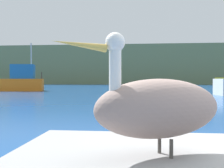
{
  "coord_description": "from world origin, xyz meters",
  "views": [
    {
      "loc": [
        -1.34,
        -2.79,
        1.27
      ],
      "look_at": [
        -3.47,
        17.01,
        0.88
      ],
      "focal_mm": 45.23,
      "sensor_mm": 36.0,
      "label": 1
    }
  ],
  "objects": [
    {
      "name": "pelican",
      "position": [
        -1.22,
        -0.56,
        1.05
      ],
      "size": [
        1.34,
        0.95,
        0.95
      ],
      "rotation": [
        0.0,
        0.0,
        -2.63
      ],
      "color": "gray",
      "rests_on": "pier_dock"
    },
    {
      "name": "fishing_boat_orange",
      "position": [
        -14.06,
        24.62,
        1.01
      ],
      "size": [
        6.03,
        2.9,
        4.89
      ],
      "rotation": [
        0.0,
        0.0,
        0.22
      ],
      "color": "orange",
      "rests_on": "ground"
    },
    {
      "name": "hillside_backdrop",
      "position": [
        0.0,
        62.75,
        4.25
      ],
      "size": [
        140.0,
        13.02,
        8.5
      ],
      "primitive_type": "cube",
      "color": "#6B7A51",
      "rests_on": "ground"
    }
  ]
}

